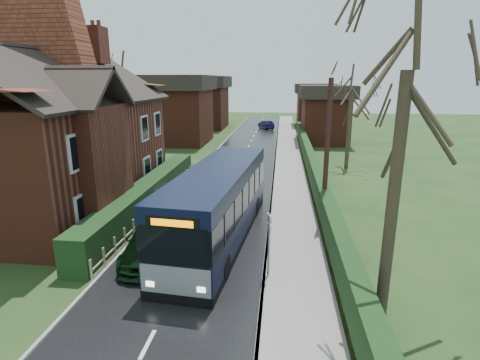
# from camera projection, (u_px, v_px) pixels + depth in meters

# --- Properties ---
(ground) EXTENTS (140.00, 140.00, 0.00)m
(ground) POSITION_uv_depth(u_px,v_px,m) (196.00, 250.00, 16.17)
(ground) COLOR #354B20
(ground) RESTS_ON ground
(road) EXTENTS (6.00, 100.00, 0.02)m
(road) POSITION_uv_depth(u_px,v_px,m) (228.00, 186.00, 25.77)
(road) COLOR black
(road) RESTS_ON ground
(pavement) EXTENTS (2.50, 100.00, 0.14)m
(pavement) POSITION_uv_depth(u_px,v_px,m) (290.00, 188.00, 25.30)
(pavement) COLOR slate
(pavement) RESTS_ON ground
(kerb_right) EXTENTS (0.12, 100.00, 0.14)m
(kerb_right) POSITION_uv_depth(u_px,v_px,m) (273.00, 187.00, 25.43)
(kerb_right) COLOR gray
(kerb_right) RESTS_ON ground
(kerb_left) EXTENTS (0.12, 100.00, 0.10)m
(kerb_left) POSITION_uv_depth(u_px,v_px,m) (185.00, 185.00, 26.08)
(kerb_left) COLOR gray
(kerb_left) RESTS_ON ground
(front_hedge) EXTENTS (1.20, 16.00, 1.60)m
(front_hedge) POSITION_uv_depth(u_px,v_px,m) (148.00, 195.00, 21.18)
(front_hedge) COLOR black
(front_hedge) RESTS_ON ground
(picket_fence) EXTENTS (0.10, 16.00, 0.90)m
(picket_fence) POSITION_uv_depth(u_px,v_px,m) (161.00, 202.00, 21.19)
(picket_fence) COLOR #9A8B68
(picket_fence) RESTS_ON ground
(right_wall_hedge) EXTENTS (0.60, 50.00, 1.80)m
(right_wall_hedge) POSITION_uv_depth(u_px,v_px,m) (314.00, 175.00, 24.89)
(right_wall_hedge) COLOR maroon
(right_wall_hedge) RESTS_ON ground
(brick_house) EXTENTS (9.30, 14.60, 10.30)m
(brick_house) POSITION_uv_depth(u_px,v_px,m) (57.00, 132.00, 20.55)
(brick_house) COLOR maroon
(brick_house) RESTS_ON ground
(bus) EXTENTS (3.54, 11.20, 3.35)m
(bus) POSITION_uv_depth(u_px,v_px,m) (218.00, 205.00, 16.95)
(bus) COLOR black
(bus) RESTS_ON ground
(car_silver) EXTENTS (2.73, 4.64, 1.48)m
(car_silver) POSITION_uv_depth(u_px,v_px,m) (165.00, 199.00, 20.76)
(car_silver) COLOR #A1A1A5
(car_silver) RESTS_ON ground
(car_green) EXTENTS (2.55, 5.10, 1.42)m
(car_green) POSITION_uv_depth(u_px,v_px,m) (154.00, 240.00, 15.48)
(car_green) COLOR black
(car_green) RESTS_ON ground
(car_distant) EXTENTS (2.65, 3.89, 1.21)m
(car_distant) POSITION_uv_depth(u_px,v_px,m) (266.00, 125.00, 55.70)
(car_distant) COLOR black
(car_distant) RESTS_ON ground
(bus_stop_sign) EXTENTS (0.18, 0.38, 2.55)m
(bus_stop_sign) POSITION_uv_depth(u_px,v_px,m) (269.00, 236.00, 13.47)
(bus_stop_sign) COLOR slate
(bus_stop_sign) RESTS_ON ground
(telegraph_pole) EXTENTS (0.41, 0.90, 7.23)m
(telegraph_pole) POSITION_uv_depth(u_px,v_px,m) (327.00, 152.00, 18.44)
(telegraph_pole) COLOR black
(telegraph_pole) RESTS_ON ground
(tree_right_near) EXTENTS (4.89, 4.89, 10.56)m
(tree_right_near) POSITION_uv_depth(u_px,v_px,m) (410.00, 50.00, 9.75)
(tree_right_near) COLOR #332A1E
(tree_right_near) RESTS_ON ground
(tree_right_far) EXTENTS (4.55, 4.55, 8.78)m
(tree_right_far) POSITION_uv_depth(u_px,v_px,m) (352.00, 87.00, 29.52)
(tree_right_far) COLOR #3A2B22
(tree_right_far) RESTS_ON ground
(tree_house_side) EXTENTS (4.30, 4.30, 9.78)m
(tree_house_side) POSITION_uv_depth(u_px,v_px,m) (125.00, 77.00, 28.88)
(tree_house_side) COLOR #3B2F22
(tree_house_side) RESTS_ON ground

